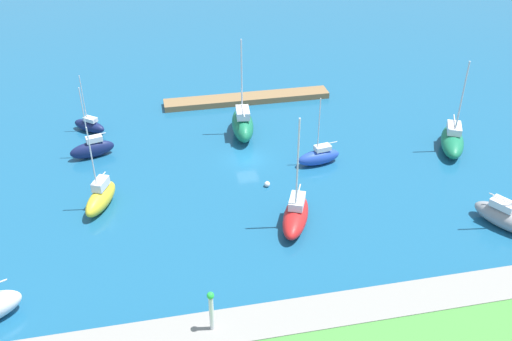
{
  "coord_description": "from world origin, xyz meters",
  "views": [
    {
      "loc": [
        10.58,
        56.49,
        34.45
      ],
      "look_at": [
        0.0,
        5.05,
        1.5
      ],
      "focal_mm": 39.32,
      "sensor_mm": 36.0,
      "label": 1
    }
  ],
  "objects": [
    {
      "name": "mooring_buoy_white",
      "position": [
        -1.02,
        6.22,
        0.31
      ],
      "size": [
        0.63,
        0.63,
        0.63
      ],
      "primitive_type": "sphere",
      "color": "white",
      "rests_on": "water"
    },
    {
      "name": "pier_dock",
      "position": [
        -3.03,
        -15.95,
        0.42
      ],
      "size": [
        23.78,
        2.9,
        0.84
      ],
      "primitive_type": "cube",
      "color": "olive",
      "rests_on": "ground"
    },
    {
      "name": "breakwater",
      "position": [
        0.0,
        26.42,
        0.65
      ],
      "size": [
        62.78,
        3.63,
        1.29
      ],
      "primitive_type": "cube",
      "color": "gray",
      "rests_on": "ground"
    },
    {
      "name": "sailboat_navy_along_channel",
      "position": [
        18.73,
        -11.05,
        0.88
      ],
      "size": [
        4.67,
        4.2,
        7.73
      ],
      "rotation": [
        0.0,
        0.0,
        5.6
      ],
      "color": "#141E4C",
      "rests_on": "water"
    },
    {
      "name": "sailboat_navy_off_beacon",
      "position": [
        18.06,
        -4.32,
        1.12
      ],
      "size": [
        5.47,
        2.83,
        9.08
      ],
      "rotation": [
        0.0,
        0.0,
        0.26
      ],
      "color": "#141E4C",
      "rests_on": "water"
    },
    {
      "name": "sailboat_yellow_lone_south",
      "position": [
        16.77,
        6.55,
        1.25
      ],
      "size": [
        4.06,
        6.13,
        9.6
      ],
      "rotation": [
        0.0,
        0.0,
        1.16
      ],
      "color": "yellow",
      "rests_on": "water"
    },
    {
      "name": "water",
      "position": [
        0.0,
        0.0,
        0.0
      ],
      "size": [
        160.0,
        160.0,
        0.0
      ],
      "primitive_type": "plane",
      "color": "#19567F",
      "rests_on": "ground"
    },
    {
      "name": "sailboat_green_near_pier",
      "position": [
        -0.54,
        -6.05,
        1.65
      ],
      "size": [
        3.43,
        7.97,
        12.58
      ],
      "rotation": [
        0.0,
        0.0,
        4.61
      ],
      "color": "#19724C",
      "rests_on": "water"
    },
    {
      "name": "sailboat_red_outer_mooring",
      "position": [
        -2.3,
        13.47,
        1.18
      ],
      "size": [
        5.01,
        7.56,
        12.1
      ],
      "rotation": [
        0.0,
        0.0,
        1.17
      ],
      "color": "red",
      "rests_on": "water"
    },
    {
      "name": "sailboat_green_mid_basin",
      "position": [
        -24.98,
        2.71,
        1.26
      ],
      "size": [
        5.69,
        8.13,
        11.58
      ],
      "rotation": [
        0.0,
        0.0,
        1.13
      ],
      "color": "#19724C",
      "rests_on": "water"
    },
    {
      "name": "sailboat_gray_lone_north",
      "position": [
        -22.51,
        17.92,
        1.16
      ],
      "size": [
        5.25,
        6.76,
        12.02
      ],
      "rotation": [
        0.0,
        0.0,
        2.1
      ],
      "color": "gray",
      "rests_on": "water"
    },
    {
      "name": "sailboat_blue_inner_mooring",
      "position": [
        -8.02,
        2.72,
        1.0
      ],
      "size": [
        5.46,
        2.63,
        8.48
      ],
      "rotation": [
        0.0,
        0.0,
        0.17
      ],
      "color": "#2347B2",
      "rests_on": "water"
    },
    {
      "name": "harbor_beacon",
      "position": [
        7.82,
        26.42,
        3.44
      ],
      "size": [
        0.56,
        0.56,
        3.73
      ],
      "color": "silver",
      "rests_on": "breakwater"
    }
  ]
}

